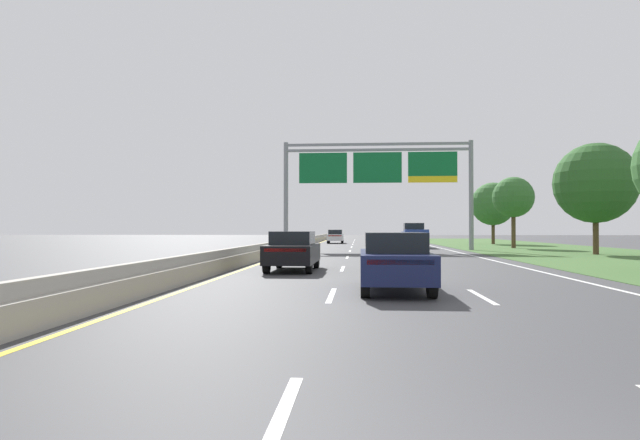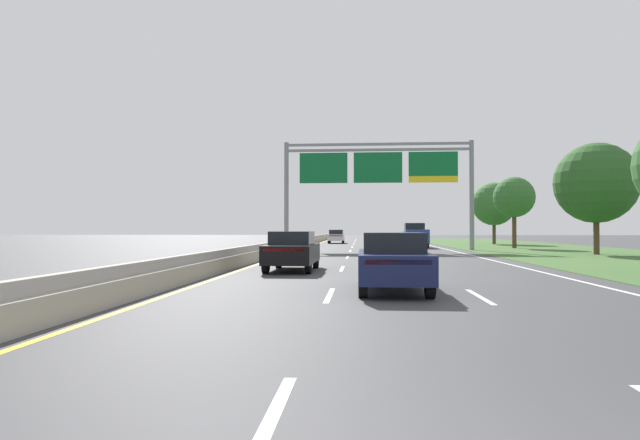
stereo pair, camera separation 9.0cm
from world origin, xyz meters
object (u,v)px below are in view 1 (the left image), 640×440
(roadside_tree_mid, at_px, (595,183))
(car_white_left_lane_sedan, at_px, (335,236))
(pickup_truck_blue, at_px, (414,236))
(car_navy_centre_lane_sedan, at_px, (395,261))
(car_black_left_lane_sedan, at_px, (293,250))
(roadside_tree_far, at_px, (513,197))
(overhead_sign_gantry, at_px, (377,172))
(roadside_tree_distant, at_px, (493,204))

(roadside_tree_mid, bearing_deg, car_white_left_lane_sedan, 124.39)
(car_white_left_lane_sedan, bearing_deg, pickup_truck_blue, -151.22)
(pickup_truck_blue, bearing_deg, car_navy_centre_lane_sedan, 174.12)
(car_navy_centre_lane_sedan, height_order, car_black_left_lane_sedan, same)
(car_navy_centre_lane_sedan, height_order, roadside_tree_far, roadside_tree_far)
(car_black_left_lane_sedan, bearing_deg, overhead_sign_gantry, -10.21)
(car_black_left_lane_sedan, bearing_deg, car_navy_centre_lane_sedan, -151.48)
(car_black_left_lane_sedan, relative_size, roadside_tree_far, 0.72)
(car_navy_centre_lane_sedan, relative_size, car_white_left_lane_sedan, 1.00)
(car_black_left_lane_sedan, height_order, car_white_left_lane_sedan, same)
(car_white_left_lane_sedan, height_order, roadside_tree_distant, roadside_tree_distant)
(roadside_tree_mid, distance_m, roadside_tree_distant, 23.89)
(pickup_truck_blue, relative_size, car_navy_centre_lane_sedan, 1.23)
(car_black_left_lane_sedan, xyz_separation_m, car_white_left_lane_sedan, (-0.12, 40.97, 0.00))
(roadside_tree_distant, bearing_deg, pickup_truck_blue, -130.69)
(car_white_left_lane_sedan, distance_m, roadside_tree_far, 22.19)
(car_black_left_lane_sedan, bearing_deg, roadside_tree_mid, -50.25)
(overhead_sign_gantry, height_order, car_navy_centre_lane_sedan, overhead_sign_gantry)
(roadside_tree_mid, bearing_deg, pickup_truck_blue, 129.33)
(pickup_truck_blue, relative_size, car_black_left_lane_sedan, 1.23)
(overhead_sign_gantry, bearing_deg, pickup_truck_blue, 58.61)
(roadside_tree_mid, height_order, roadside_tree_distant, roadside_tree_mid)
(pickup_truck_blue, xyz_separation_m, roadside_tree_distant, (9.67, 11.25, 3.32))
(overhead_sign_gantry, bearing_deg, car_white_left_lane_sedan, 102.22)
(pickup_truck_blue, height_order, car_black_left_lane_sedan, pickup_truck_blue)
(roadside_tree_mid, height_order, roadside_tree_far, roadside_tree_mid)
(pickup_truck_blue, distance_m, roadside_tree_distant, 15.21)
(car_navy_centre_lane_sedan, xyz_separation_m, roadside_tree_far, (12.36, 32.84, 3.57))
(roadside_tree_mid, bearing_deg, roadside_tree_far, 99.79)
(car_white_left_lane_sedan, bearing_deg, car_black_left_lane_sedan, 179.68)
(overhead_sign_gantry, xyz_separation_m, car_navy_centre_lane_sedan, (-0.50, -28.27, -5.35))
(car_navy_centre_lane_sedan, height_order, roadside_tree_mid, roadside_tree_mid)
(roadside_tree_distant, bearing_deg, car_white_left_lane_sedan, 171.88)
(car_black_left_lane_sedan, xyz_separation_m, roadside_tree_mid, (17.92, 14.61, 3.82))
(overhead_sign_gantry, height_order, pickup_truck_blue, overhead_sign_gantry)
(pickup_truck_blue, distance_m, car_black_left_lane_sedan, 28.27)
(car_navy_centre_lane_sedan, relative_size, car_black_left_lane_sedan, 1.00)
(overhead_sign_gantry, distance_m, roadside_tree_distant, 21.55)
(car_navy_centre_lane_sedan, height_order, car_white_left_lane_sedan, same)
(pickup_truck_blue, height_order, car_navy_centre_lane_sedan, pickup_truck_blue)
(car_black_left_lane_sedan, bearing_deg, car_white_left_lane_sedan, 0.72)
(pickup_truck_blue, height_order, car_white_left_lane_sedan, pickup_truck_blue)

